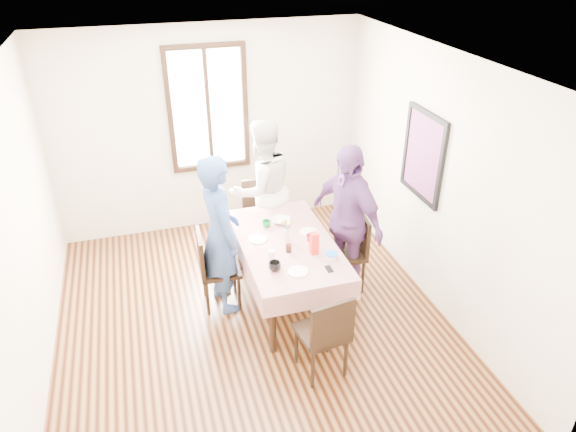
# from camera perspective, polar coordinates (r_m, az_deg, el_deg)

# --- Properties ---
(ground) EXTENTS (4.50, 4.50, 0.00)m
(ground) POSITION_cam_1_polar(r_m,az_deg,el_deg) (5.68, -3.79, -11.46)
(ground) COLOR black
(ground) RESTS_ON ground
(back_wall) EXTENTS (4.00, 0.00, 4.00)m
(back_wall) POSITION_cam_1_polar(r_m,az_deg,el_deg) (6.94, -8.56, 9.13)
(back_wall) COLOR beige
(back_wall) RESTS_ON ground
(right_wall) EXTENTS (0.00, 4.50, 4.50)m
(right_wall) POSITION_cam_1_polar(r_m,az_deg,el_deg) (5.63, 15.99, 3.40)
(right_wall) COLOR beige
(right_wall) RESTS_ON ground
(window_frame) EXTENTS (1.02, 0.06, 1.62)m
(window_frame) POSITION_cam_1_polar(r_m,az_deg,el_deg) (6.82, -8.72, 11.44)
(window_frame) COLOR black
(window_frame) RESTS_ON back_wall
(window_pane) EXTENTS (0.90, 0.02, 1.50)m
(window_pane) POSITION_cam_1_polar(r_m,az_deg,el_deg) (6.83, -8.73, 11.47)
(window_pane) COLOR white
(window_pane) RESTS_ON back_wall
(art_poster) EXTENTS (0.04, 0.76, 0.96)m
(art_poster) POSITION_cam_1_polar(r_m,az_deg,el_deg) (5.77, 14.56, 6.43)
(art_poster) COLOR red
(art_poster) RESTS_ON right_wall
(dining_table) EXTENTS (0.84, 1.60, 0.75)m
(dining_table) POSITION_cam_1_polar(r_m,az_deg,el_deg) (5.74, -0.15, -6.09)
(dining_table) COLOR black
(dining_table) RESTS_ON ground
(tablecloth) EXTENTS (0.96, 1.72, 0.01)m
(tablecloth) POSITION_cam_1_polar(r_m,az_deg,el_deg) (5.53, -0.15, -2.87)
(tablecloth) COLOR #630204
(tablecloth) RESTS_ON dining_table
(chair_left) EXTENTS (0.44, 0.44, 0.91)m
(chair_left) POSITION_cam_1_polar(r_m,az_deg,el_deg) (5.69, -7.42, -5.74)
(chair_left) COLOR black
(chair_left) RESTS_ON ground
(chair_right) EXTENTS (0.46, 0.46, 0.91)m
(chair_right) POSITION_cam_1_polar(r_m,az_deg,el_deg) (5.94, 6.24, -4.03)
(chair_right) COLOR black
(chair_right) RESTS_ON ground
(chair_far) EXTENTS (0.45, 0.45, 0.91)m
(chair_far) POSITION_cam_1_polar(r_m,az_deg,el_deg) (6.60, -2.90, -0.22)
(chair_far) COLOR black
(chair_far) RESTS_ON ground
(chair_near) EXTENTS (0.47, 0.47, 0.91)m
(chair_near) POSITION_cam_1_polar(r_m,az_deg,el_deg) (4.87, 3.67, -12.49)
(chair_near) COLOR black
(chair_near) RESTS_ON ground
(person_left) EXTENTS (0.53, 0.71, 1.77)m
(person_left) POSITION_cam_1_polar(r_m,az_deg,el_deg) (5.46, -7.51, -2.01)
(person_left) COLOR #324E88
(person_left) RESTS_ON ground
(person_far) EXTENTS (1.01, 0.89, 1.76)m
(person_far) POSITION_cam_1_polar(r_m,az_deg,el_deg) (6.39, -2.95, 3.02)
(person_far) COLOR silver
(person_far) RESTS_ON ground
(person_right) EXTENTS (0.76, 1.12, 1.76)m
(person_right) POSITION_cam_1_polar(r_m,az_deg,el_deg) (5.71, 6.30, -0.49)
(person_right) COLOR #663C79
(person_right) RESTS_ON ground
(mug_black) EXTENTS (0.12, 0.12, 0.09)m
(mug_black) POSITION_cam_1_polar(r_m,az_deg,el_deg) (5.07, -1.46, -5.50)
(mug_black) COLOR black
(mug_black) RESTS_ON tablecloth
(mug_flag) EXTENTS (0.12, 0.12, 0.08)m
(mug_flag) POSITION_cam_1_polar(r_m,az_deg,el_deg) (5.52, 2.41, -2.43)
(mug_flag) COLOR red
(mug_flag) RESTS_ON tablecloth
(mug_green) EXTENTS (0.13, 0.13, 0.07)m
(mug_green) POSITION_cam_1_polar(r_m,az_deg,el_deg) (5.79, -2.37, -0.83)
(mug_green) COLOR #0C7226
(mug_green) RESTS_ON tablecloth
(serving_bowl) EXTENTS (0.27, 0.27, 0.05)m
(serving_bowl) POSITION_cam_1_polar(r_m,az_deg,el_deg) (5.86, -0.74, -0.53)
(serving_bowl) COLOR white
(serving_bowl) RESTS_ON tablecloth
(juice_carton) EXTENTS (0.08, 0.08, 0.24)m
(juice_carton) POSITION_cam_1_polar(r_m,az_deg,el_deg) (5.28, 2.88, -2.99)
(juice_carton) COLOR red
(juice_carton) RESTS_ON tablecloth
(butter_tub) EXTENTS (0.11, 0.11, 0.05)m
(butter_tub) POSITION_cam_1_polar(r_m,az_deg,el_deg) (5.26, 4.75, -4.41)
(butter_tub) COLOR white
(butter_tub) RESTS_ON tablecloth
(jam_jar) EXTENTS (0.06, 0.06, 0.08)m
(jam_jar) POSITION_cam_1_polar(r_m,az_deg,el_deg) (5.34, 0.06, -3.53)
(jam_jar) COLOR black
(jam_jar) RESTS_ON tablecloth
(drinking_glass) EXTENTS (0.07, 0.07, 0.10)m
(drinking_glass) POSITION_cam_1_polar(r_m,az_deg,el_deg) (5.23, -1.81, -4.24)
(drinking_glass) COLOR silver
(drinking_glass) RESTS_ON tablecloth
(smartphone) EXTENTS (0.06, 0.12, 0.01)m
(smartphone) POSITION_cam_1_polar(r_m,az_deg,el_deg) (5.12, 4.50, -5.78)
(smartphone) COLOR black
(smartphone) RESTS_ON tablecloth
(flower_vase) EXTENTS (0.06, 0.06, 0.13)m
(flower_vase) POSITION_cam_1_polar(r_m,az_deg,el_deg) (5.53, -0.20, -2.05)
(flower_vase) COLOR silver
(flower_vase) RESTS_ON tablecloth
(plate_left) EXTENTS (0.20, 0.20, 0.01)m
(plate_left) POSITION_cam_1_polar(r_m,az_deg,el_deg) (5.57, -3.29, -2.53)
(plate_left) COLOR white
(plate_left) RESTS_ON tablecloth
(plate_right) EXTENTS (0.20, 0.20, 0.01)m
(plate_right) POSITION_cam_1_polar(r_m,az_deg,el_deg) (5.69, 2.30, -1.75)
(plate_right) COLOR white
(plate_right) RESTS_ON tablecloth
(plate_near) EXTENTS (0.20, 0.20, 0.01)m
(plate_near) POSITION_cam_1_polar(r_m,az_deg,el_deg) (5.07, 1.10, -6.06)
(plate_near) COLOR white
(plate_near) RESTS_ON tablecloth
(butter_lid) EXTENTS (0.12, 0.12, 0.01)m
(butter_lid) POSITION_cam_1_polar(r_m,az_deg,el_deg) (5.24, 4.77, -4.11)
(butter_lid) COLOR blue
(butter_lid) RESTS_ON butter_tub
(flower_bunch) EXTENTS (0.09, 0.09, 0.10)m
(flower_bunch) POSITION_cam_1_polar(r_m,az_deg,el_deg) (5.47, -0.20, -1.03)
(flower_bunch) COLOR yellow
(flower_bunch) RESTS_ON flower_vase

